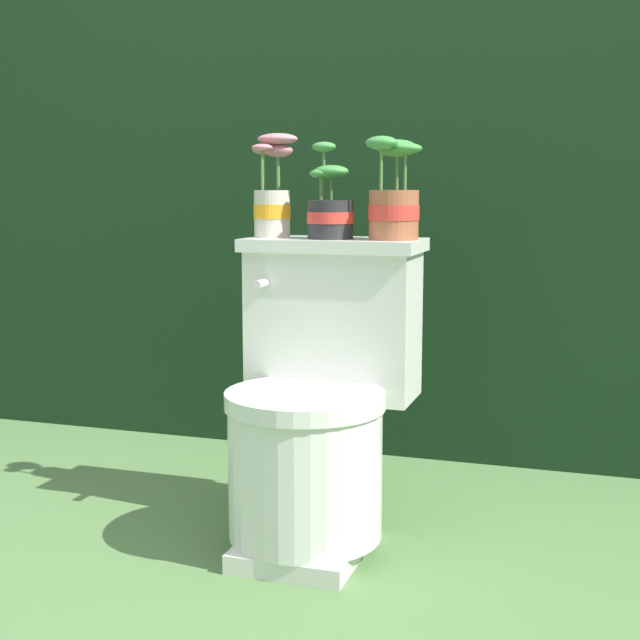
% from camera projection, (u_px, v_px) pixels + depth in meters
% --- Properties ---
extents(ground_plane, '(12.00, 12.00, 0.00)m').
position_uv_depth(ground_plane, '(262.00, 553.00, 2.00)').
color(ground_plane, '#4C703D').
extents(hedge_backdrop, '(3.83, 0.69, 1.66)m').
position_uv_depth(hedge_backdrop, '(388.00, 181.00, 2.96)').
color(hedge_backdrop, black).
rests_on(hedge_backdrop, ground).
extents(toilet, '(0.42, 0.50, 0.69)m').
position_uv_depth(toilet, '(317.00, 405.00, 2.03)').
color(toilet, silver).
rests_on(toilet, ground).
extents(potted_plant_left, '(0.12, 0.10, 0.25)m').
position_uv_depth(potted_plant_left, '(273.00, 195.00, 2.14)').
color(potted_plant_left, beige).
rests_on(potted_plant_left, toilet).
extents(potted_plant_midleft, '(0.11, 0.11, 0.23)m').
position_uv_depth(potted_plant_midleft, '(330.00, 210.00, 2.07)').
color(potted_plant_midleft, '#262628').
rests_on(potted_plant_midleft, toilet).
extents(potted_plant_middle, '(0.12, 0.12, 0.23)m').
position_uv_depth(potted_plant_middle, '(394.00, 201.00, 2.03)').
color(potted_plant_middle, '#9E5638').
rests_on(potted_plant_middle, toilet).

